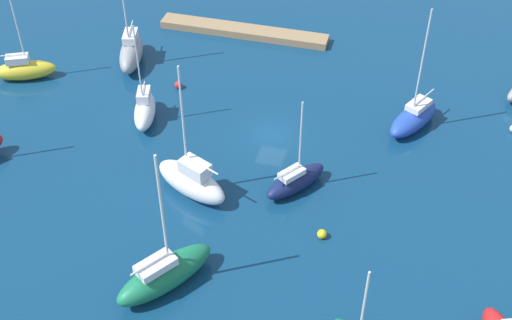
{
  "coord_description": "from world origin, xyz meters",
  "views": [
    {
      "loc": [
        -11.08,
        46.15,
        37.75
      ],
      "look_at": [
        0.0,
        5.39,
        1.5
      ],
      "focal_mm": 47.59,
      "sensor_mm": 36.0,
      "label": 1
    }
  ],
  "objects_px": {
    "sailboat_white_lone_north": "(145,110)",
    "sailboat_green_along_channel": "(165,273)",
    "pier_dock": "(244,31)",
    "mooring_buoy_yellow": "(322,234)",
    "mooring_buoy_red": "(178,85)",
    "sailboat_navy_lone_south": "(296,180)",
    "sailboat_gray_near_pier": "(131,52)",
    "sailboat_white_east_end": "(192,180)",
    "sailboat_yellow_far_north": "(25,69)",
    "sailboat_blue_mid_basin": "(414,117)"
  },
  "relations": [
    {
      "from": "sailboat_yellow_far_north",
      "to": "sailboat_navy_lone_south",
      "type": "xyz_separation_m",
      "value": [
        -29.32,
        8.72,
        -0.15
      ]
    },
    {
      "from": "sailboat_yellow_far_north",
      "to": "mooring_buoy_red",
      "type": "height_order",
      "value": "sailboat_yellow_far_north"
    },
    {
      "from": "pier_dock",
      "to": "sailboat_white_east_end",
      "type": "relative_size",
      "value": 1.55
    },
    {
      "from": "pier_dock",
      "to": "sailboat_blue_mid_basin",
      "type": "distance_m",
      "value": 22.63
    },
    {
      "from": "sailboat_blue_mid_basin",
      "to": "mooring_buoy_red",
      "type": "relative_size",
      "value": 15.97
    },
    {
      "from": "mooring_buoy_yellow",
      "to": "mooring_buoy_red",
      "type": "distance_m",
      "value": 23.4
    },
    {
      "from": "sailboat_blue_mid_basin",
      "to": "sailboat_green_along_channel",
      "type": "xyz_separation_m",
      "value": [
        15.02,
        22.86,
        0.14
      ]
    },
    {
      "from": "pier_dock",
      "to": "mooring_buoy_yellow",
      "type": "height_order",
      "value": "pier_dock"
    },
    {
      "from": "sailboat_green_along_channel",
      "to": "mooring_buoy_red",
      "type": "distance_m",
      "value": 24.35
    },
    {
      "from": "sailboat_white_lone_north",
      "to": "sailboat_white_east_end",
      "type": "height_order",
      "value": "sailboat_white_east_end"
    },
    {
      "from": "sailboat_white_east_end",
      "to": "sailboat_navy_lone_south",
      "type": "bearing_deg",
      "value": -137.45
    },
    {
      "from": "sailboat_green_along_channel",
      "to": "sailboat_white_lone_north",
      "type": "bearing_deg",
      "value": 60.55
    },
    {
      "from": "pier_dock",
      "to": "sailboat_white_lone_north",
      "type": "height_order",
      "value": "sailboat_white_lone_north"
    },
    {
      "from": "sailboat_white_east_end",
      "to": "sailboat_green_along_channel",
      "type": "distance_m",
      "value": 9.45
    },
    {
      "from": "sailboat_gray_near_pier",
      "to": "sailboat_green_along_channel",
      "type": "xyz_separation_m",
      "value": [
        -13.64,
        26.11,
        -0.15
      ]
    },
    {
      "from": "sailboat_white_lone_north",
      "to": "sailboat_navy_lone_south",
      "type": "height_order",
      "value": "sailboat_white_lone_north"
    },
    {
      "from": "mooring_buoy_yellow",
      "to": "sailboat_green_along_channel",
      "type": "bearing_deg",
      "value": 37.03
    },
    {
      "from": "sailboat_white_lone_north",
      "to": "sailboat_green_along_channel",
      "type": "bearing_deg",
      "value": 10.47
    },
    {
      "from": "sailboat_white_east_end",
      "to": "sailboat_white_lone_north",
      "type": "bearing_deg",
      "value": -24.01
    },
    {
      "from": "sailboat_blue_mid_basin",
      "to": "sailboat_white_east_end",
      "type": "xyz_separation_m",
      "value": [
        16.32,
        13.51,
        0.33
      ]
    },
    {
      "from": "pier_dock",
      "to": "sailboat_gray_near_pier",
      "type": "bearing_deg",
      "value": 42.46
    },
    {
      "from": "mooring_buoy_red",
      "to": "sailboat_white_lone_north",
      "type": "bearing_deg",
      "value": 78.97
    },
    {
      "from": "sailboat_yellow_far_north",
      "to": "sailboat_blue_mid_basin",
      "type": "xyz_separation_m",
      "value": [
        -37.74,
        -2.11,
        -0.0
      ]
    },
    {
      "from": "sailboat_white_lone_north",
      "to": "sailboat_white_east_end",
      "type": "bearing_deg",
      "value": 26.3
    },
    {
      "from": "sailboat_yellow_far_north",
      "to": "sailboat_blue_mid_basin",
      "type": "height_order",
      "value": "sailboat_blue_mid_basin"
    },
    {
      "from": "sailboat_yellow_far_north",
      "to": "sailboat_gray_near_pier",
      "type": "height_order",
      "value": "sailboat_gray_near_pier"
    },
    {
      "from": "sailboat_green_along_channel",
      "to": "sailboat_blue_mid_basin",
      "type": "bearing_deg",
      "value": 0.92
    },
    {
      "from": "sailboat_green_along_channel",
      "to": "mooring_buoy_red",
      "type": "relative_size",
      "value": 15.62
    },
    {
      "from": "pier_dock",
      "to": "mooring_buoy_red",
      "type": "xyz_separation_m",
      "value": [
        3.29,
        11.57,
        -0.02
      ]
    },
    {
      "from": "pier_dock",
      "to": "mooring_buoy_red",
      "type": "relative_size",
      "value": 24.66
    },
    {
      "from": "sailboat_yellow_far_north",
      "to": "mooring_buoy_red",
      "type": "xyz_separation_m",
      "value": [
        -15.18,
        -2.38,
        -0.72
      ]
    },
    {
      "from": "sailboat_navy_lone_south",
      "to": "sailboat_gray_near_pier",
      "type": "xyz_separation_m",
      "value": [
        20.25,
        -14.08,
        0.44
      ]
    },
    {
      "from": "sailboat_white_east_end",
      "to": "mooring_buoy_red",
      "type": "bearing_deg",
      "value": -41.78
    },
    {
      "from": "sailboat_white_east_end",
      "to": "sailboat_green_along_channel",
      "type": "height_order",
      "value": "sailboat_white_east_end"
    },
    {
      "from": "sailboat_white_lone_north",
      "to": "mooring_buoy_yellow",
      "type": "xyz_separation_m",
      "value": [
        -18.36,
        10.14,
        -0.84
      ]
    },
    {
      "from": "pier_dock",
      "to": "mooring_buoy_yellow",
      "type": "distance_m",
      "value": 30.73
    },
    {
      "from": "pier_dock",
      "to": "sailboat_yellow_far_north",
      "type": "distance_m",
      "value": 23.15
    },
    {
      "from": "sailboat_white_lone_north",
      "to": "sailboat_gray_near_pier",
      "type": "xyz_separation_m",
      "value": [
        5.0,
        -8.63,
        0.17
      ]
    },
    {
      "from": "sailboat_blue_mid_basin",
      "to": "mooring_buoy_red",
      "type": "distance_m",
      "value": 22.58
    },
    {
      "from": "pier_dock",
      "to": "mooring_buoy_yellow",
      "type": "xyz_separation_m",
      "value": [
        -13.97,
        27.37,
        -0.02
      ]
    },
    {
      "from": "sailboat_green_along_channel",
      "to": "mooring_buoy_red",
      "type": "bearing_deg",
      "value": 52.29
    },
    {
      "from": "sailboat_white_lone_north",
      "to": "sailboat_green_along_channel",
      "type": "height_order",
      "value": "sailboat_green_along_channel"
    },
    {
      "from": "sailboat_white_lone_north",
      "to": "mooring_buoy_yellow",
      "type": "bearing_deg",
      "value": 45.23
    },
    {
      "from": "sailboat_yellow_far_north",
      "to": "sailboat_green_along_channel",
      "type": "distance_m",
      "value": 30.77
    },
    {
      "from": "sailboat_gray_near_pier",
      "to": "sailboat_navy_lone_south",
      "type": "bearing_deg",
      "value": 40.55
    },
    {
      "from": "sailboat_blue_mid_basin",
      "to": "mooring_buoy_red",
      "type": "bearing_deg",
      "value": -63.52
    },
    {
      "from": "sailboat_white_east_end",
      "to": "mooring_buoy_yellow",
      "type": "xyz_separation_m",
      "value": [
        -11.01,
        2.03,
        -1.05
      ]
    },
    {
      "from": "pier_dock",
      "to": "sailboat_navy_lone_south",
      "type": "bearing_deg",
      "value": 115.58
    },
    {
      "from": "pier_dock",
      "to": "sailboat_blue_mid_basin",
      "type": "bearing_deg",
      "value": 148.44
    },
    {
      "from": "sailboat_blue_mid_basin",
      "to": "sailboat_white_east_end",
      "type": "height_order",
      "value": "sailboat_blue_mid_basin"
    }
  ]
}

